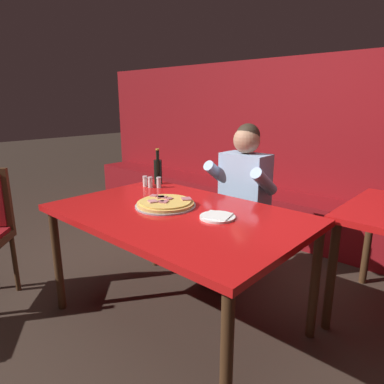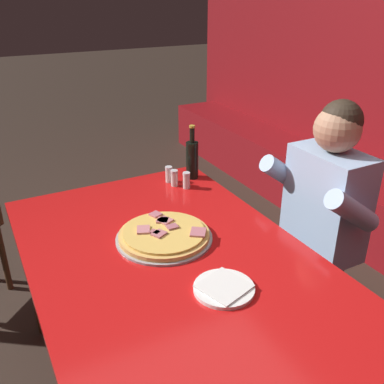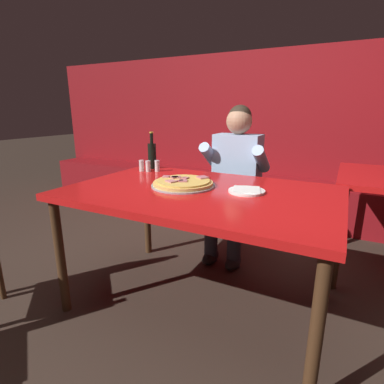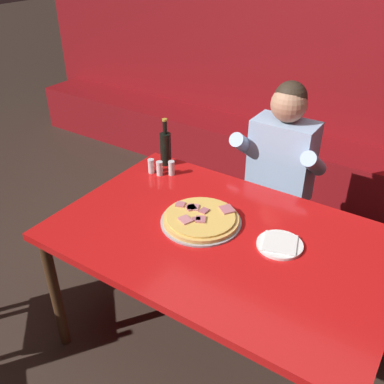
# 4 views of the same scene
# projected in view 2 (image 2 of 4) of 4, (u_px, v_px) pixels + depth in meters

# --- Properties ---
(main_dining_table) EXTENTS (1.57, 1.02, 0.78)m
(main_dining_table) POSITION_uv_depth(u_px,v_px,m) (172.00, 272.00, 1.66)
(main_dining_table) COLOR #422816
(main_dining_table) RESTS_ON ground_plane
(pizza) EXTENTS (0.40, 0.40, 0.05)m
(pizza) POSITION_uv_depth(u_px,v_px,m) (164.00, 235.00, 1.74)
(pizza) COLOR #9E9EA3
(pizza) RESTS_ON main_dining_table
(plate_white_paper) EXTENTS (0.21, 0.21, 0.02)m
(plate_white_paper) POSITION_uv_depth(u_px,v_px,m) (224.00, 288.00, 1.45)
(plate_white_paper) COLOR white
(plate_white_paper) RESTS_ON main_dining_table
(beer_bottle) EXTENTS (0.07, 0.07, 0.29)m
(beer_bottle) POSITION_uv_depth(u_px,v_px,m) (192.00, 158.00, 2.27)
(beer_bottle) COLOR black
(beer_bottle) RESTS_ON main_dining_table
(shaker_parmesan) EXTENTS (0.04, 0.04, 0.09)m
(shaker_parmesan) POSITION_uv_depth(u_px,v_px,m) (169.00, 175.00, 2.25)
(shaker_parmesan) COLOR silver
(shaker_parmesan) RESTS_ON main_dining_table
(shaker_red_pepper_flakes) EXTENTS (0.04, 0.04, 0.09)m
(shaker_red_pepper_flakes) POSITION_uv_depth(u_px,v_px,m) (186.00, 181.00, 2.18)
(shaker_red_pepper_flakes) COLOR silver
(shaker_red_pepper_flakes) RESTS_ON main_dining_table
(shaker_black_pepper) EXTENTS (0.04, 0.04, 0.09)m
(shaker_black_pepper) POSITION_uv_depth(u_px,v_px,m) (174.00, 179.00, 2.21)
(shaker_black_pepper) COLOR silver
(shaker_black_pepper) RESTS_ON main_dining_table
(diner_seated_blue_shirt) EXTENTS (0.53, 0.53, 1.27)m
(diner_seated_blue_shirt) POSITION_uv_depth(u_px,v_px,m) (311.00, 221.00, 2.03)
(diner_seated_blue_shirt) COLOR black
(diner_seated_blue_shirt) RESTS_ON ground_plane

